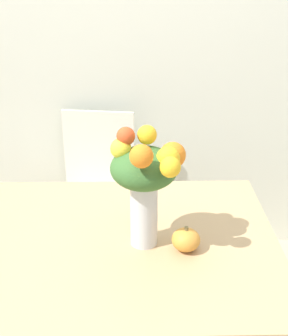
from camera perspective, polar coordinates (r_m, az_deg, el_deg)
name	(u,v)px	position (r m, az deg, el deg)	size (l,w,h in m)	color
wall_back	(124,23)	(2.57, -2.50, 17.20)	(8.00, 0.06, 2.70)	silver
dining_table	(121,263)	(1.79, -2.82, -11.51)	(1.15, 0.94, 0.74)	tan
flower_vase	(146,177)	(1.57, 0.24, -1.11)	(0.26, 0.26, 0.43)	silver
pumpkin	(186,240)	(1.66, 5.13, -8.69)	(0.10, 0.10, 0.09)	gold
dining_chair_near_window	(96,194)	(2.62, -5.89, -3.11)	(0.47, 0.47, 0.91)	silver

